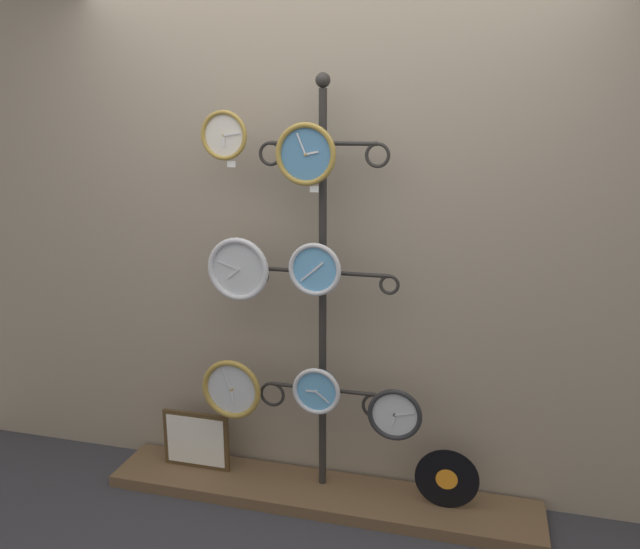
{
  "coord_description": "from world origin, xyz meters",
  "views": [
    {
      "loc": [
        0.73,
        -2.38,
        1.87
      ],
      "look_at": [
        0.0,
        0.36,
        1.18
      ],
      "focal_mm": 35.0,
      "sensor_mm": 36.0,
      "label": 1
    }
  ],
  "objects_px": {
    "vinyl_record": "(447,479)",
    "clock_bottom_center": "(316,391)",
    "clock_bottom_left": "(232,389)",
    "display_stand": "(323,354)",
    "clock_top_center": "(306,154)",
    "clock_middle_left": "(238,269)",
    "clock_bottom_right": "(395,414)",
    "clock_middle_center": "(315,269)",
    "clock_top_left": "(224,135)",
    "picture_frame": "(196,440)"
  },
  "relations": [
    {
      "from": "clock_bottom_right",
      "to": "vinyl_record",
      "type": "xyz_separation_m",
      "value": [
        0.25,
        0.03,
        -0.32
      ]
    },
    {
      "from": "clock_top_center",
      "to": "clock_bottom_left",
      "type": "relative_size",
      "value": 0.88
    },
    {
      "from": "vinyl_record",
      "to": "clock_top_left",
      "type": "bearing_deg",
      "value": -178.83
    },
    {
      "from": "clock_bottom_center",
      "to": "vinyl_record",
      "type": "xyz_separation_m",
      "value": [
        0.63,
        0.06,
        -0.41
      ]
    },
    {
      "from": "clock_bottom_right",
      "to": "picture_frame",
      "type": "xyz_separation_m",
      "value": [
        -1.07,
        0.06,
        -0.31
      ]
    },
    {
      "from": "clock_top_left",
      "to": "clock_bottom_center",
      "type": "distance_m",
      "value": 1.28
    },
    {
      "from": "display_stand",
      "to": "clock_top_center",
      "type": "height_order",
      "value": "display_stand"
    },
    {
      "from": "clock_middle_left",
      "to": "clock_bottom_left",
      "type": "height_order",
      "value": "clock_middle_left"
    },
    {
      "from": "clock_middle_center",
      "to": "clock_bottom_left",
      "type": "relative_size",
      "value": 0.79
    },
    {
      "from": "clock_bottom_left",
      "to": "clock_bottom_center",
      "type": "relative_size",
      "value": 1.33
    },
    {
      "from": "clock_bottom_left",
      "to": "picture_frame",
      "type": "relative_size",
      "value": 0.84
    },
    {
      "from": "clock_middle_left",
      "to": "vinyl_record",
      "type": "bearing_deg",
      "value": 1.85
    },
    {
      "from": "clock_middle_center",
      "to": "clock_bottom_right",
      "type": "bearing_deg",
      "value": 3.18
    },
    {
      "from": "clock_top_left",
      "to": "clock_bottom_right",
      "type": "xyz_separation_m",
      "value": [
        0.82,
        -0.01,
        -1.28
      ]
    },
    {
      "from": "clock_top_left",
      "to": "display_stand",
      "type": "bearing_deg",
      "value": 10.1
    },
    {
      "from": "display_stand",
      "to": "clock_bottom_right",
      "type": "distance_m",
      "value": 0.45
    },
    {
      "from": "clock_middle_left",
      "to": "clock_bottom_right",
      "type": "height_order",
      "value": "clock_middle_left"
    },
    {
      "from": "clock_top_left",
      "to": "clock_middle_left",
      "type": "bearing_deg",
      "value": -11.88
    },
    {
      "from": "clock_middle_center",
      "to": "vinyl_record",
      "type": "relative_size",
      "value": 0.82
    },
    {
      "from": "clock_top_center",
      "to": "picture_frame",
      "type": "xyz_separation_m",
      "value": [
        -0.64,
        0.08,
        -1.52
      ]
    },
    {
      "from": "clock_top_left",
      "to": "clock_top_center",
      "type": "xyz_separation_m",
      "value": [
        0.4,
        -0.03,
        -0.08
      ]
    },
    {
      "from": "clock_bottom_left",
      "to": "clock_middle_left",
      "type": "bearing_deg",
      "value": -0.29
    },
    {
      "from": "clock_middle_center",
      "to": "vinyl_record",
      "type": "distance_m",
      "value": 1.19
    },
    {
      "from": "display_stand",
      "to": "clock_middle_center",
      "type": "relative_size",
      "value": 8.36
    },
    {
      "from": "display_stand",
      "to": "clock_top_center",
      "type": "distance_m",
      "value": 0.98
    },
    {
      "from": "clock_middle_left",
      "to": "clock_bottom_left",
      "type": "relative_size",
      "value": 0.98
    },
    {
      "from": "picture_frame",
      "to": "vinyl_record",
      "type": "bearing_deg",
      "value": -1.19
    },
    {
      "from": "clock_top_center",
      "to": "clock_middle_center",
      "type": "height_order",
      "value": "clock_top_center"
    },
    {
      "from": "clock_top_left",
      "to": "clock_top_center",
      "type": "distance_m",
      "value": 0.4
    },
    {
      "from": "clock_bottom_center",
      "to": "vinyl_record",
      "type": "bearing_deg",
      "value": 5.08
    },
    {
      "from": "clock_bottom_left",
      "to": "clock_bottom_center",
      "type": "xyz_separation_m",
      "value": [
        0.45,
        -0.02,
        0.05
      ]
    },
    {
      "from": "clock_middle_left",
      "to": "clock_bottom_right",
      "type": "relative_size",
      "value": 1.19
    },
    {
      "from": "vinyl_record",
      "to": "clock_bottom_center",
      "type": "bearing_deg",
      "value": -174.92
    },
    {
      "from": "clock_bottom_center",
      "to": "clock_top_left",
      "type": "bearing_deg",
      "value": 175.6
    },
    {
      "from": "display_stand",
      "to": "vinyl_record",
      "type": "xyz_separation_m",
      "value": [
        0.63,
        -0.06,
        -0.55
      ]
    },
    {
      "from": "clock_bottom_left",
      "to": "vinyl_record",
      "type": "distance_m",
      "value": 1.14
    },
    {
      "from": "clock_middle_left",
      "to": "picture_frame",
      "type": "bearing_deg",
      "value": 168.59
    },
    {
      "from": "clock_middle_center",
      "to": "clock_bottom_left",
      "type": "distance_m",
      "value": 0.79
    },
    {
      "from": "clock_top_center",
      "to": "clock_middle_left",
      "type": "xyz_separation_m",
      "value": [
        -0.34,
        0.02,
        -0.54
      ]
    },
    {
      "from": "clock_bottom_left",
      "to": "vinyl_record",
      "type": "bearing_deg",
      "value": 1.74
    },
    {
      "from": "clock_bottom_center",
      "to": "clock_middle_center",
      "type": "bearing_deg",
      "value": 146.69
    },
    {
      "from": "clock_bottom_center",
      "to": "clock_top_center",
      "type": "bearing_deg",
      "value": 171.13
    },
    {
      "from": "clock_bottom_center",
      "to": "clock_bottom_right",
      "type": "height_order",
      "value": "clock_bottom_center"
    },
    {
      "from": "clock_middle_center",
      "to": "vinyl_record",
      "type": "bearing_deg",
      "value": 4.58
    },
    {
      "from": "clock_bottom_left",
      "to": "display_stand",
      "type": "bearing_deg",
      "value": 11.35
    },
    {
      "from": "clock_top_center",
      "to": "clock_bottom_center",
      "type": "distance_m",
      "value": 1.12
    },
    {
      "from": "clock_top_center",
      "to": "clock_middle_center",
      "type": "xyz_separation_m",
      "value": [
        0.04,
        -0.0,
        -0.52
      ]
    },
    {
      "from": "display_stand",
      "to": "vinyl_record",
      "type": "height_order",
      "value": "display_stand"
    },
    {
      "from": "clock_bottom_right",
      "to": "vinyl_record",
      "type": "height_order",
      "value": "clock_bottom_right"
    },
    {
      "from": "clock_middle_center",
      "to": "display_stand",
      "type": "bearing_deg",
      "value": 85.74
    }
  ]
}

